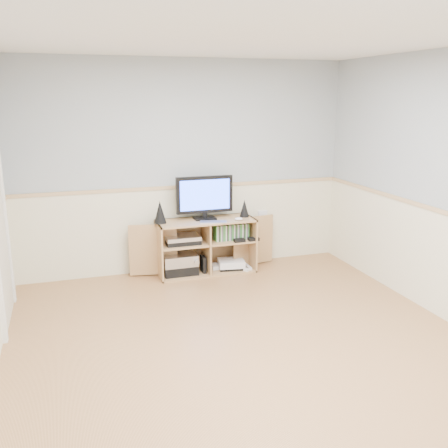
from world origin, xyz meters
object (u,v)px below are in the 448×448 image
at_px(monitor, 205,196).
at_px(keyboard, 213,222).
at_px(media_cabinet, 205,245).
at_px(game_consoles, 230,264).

relative_size(monitor, keyboard, 2.21).
bearing_deg(media_cabinet, keyboard, -75.25).
distance_m(monitor, game_consoles, 0.91).
bearing_deg(game_consoles, monitor, 168.53).
height_order(monitor, keyboard, monitor).
relative_size(media_cabinet, monitor, 2.67).
bearing_deg(media_cabinet, monitor, -90.00).
distance_m(media_cabinet, monitor, 0.60).
bearing_deg(game_consoles, keyboard, -152.87).
bearing_deg(game_consoles, media_cabinet, 167.64).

